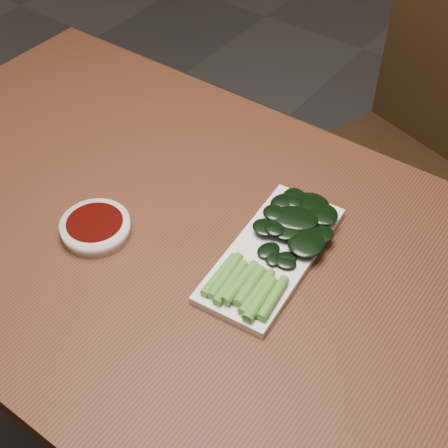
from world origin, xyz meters
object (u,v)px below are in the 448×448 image
chair_far (402,145)px  sauce_bowl (96,227)px  gai_lan (284,238)px  table (190,262)px  serving_plate (272,254)px

chair_far → sauce_bowl: 0.95m
sauce_bowl → gai_lan: gai_lan is taller
chair_far → sauce_bowl: size_ratio=7.45×
chair_far → gai_lan: (0.06, -0.72, 0.29)m
table → chair_far: 0.82m
table → gai_lan: 0.19m
sauce_bowl → serving_plate: sauce_bowl is taller
serving_plate → gai_lan: 0.03m
sauce_bowl → gai_lan: size_ratio=0.39×
sauce_bowl → table: bearing=34.0°
sauce_bowl → serving_plate: size_ratio=0.38×
chair_far → sauce_bowl: (-0.22, -0.88, 0.28)m
table → serving_plate: (0.14, 0.04, 0.08)m
chair_far → serving_plate: bearing=-68.3°
table → gai_lan: bearing=25.3°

